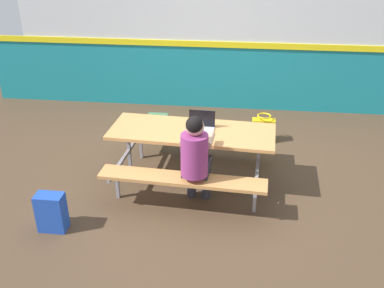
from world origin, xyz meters
TOP-DOWN VIEW (x-y plane):
  - ground_plane at (0.00, 0.00)m, footprint 10.00×10.00m
  - accent_backdrop at (0.00, 2.62)m, footprint 8.00×0.14m
  - picnic_table_main at (-0.07, -0.00)m, footprint 2.05×1.67m
  - student_nearer at (0.04, -0.56)m, footprint 0.38×0.53m
  - laptop_silver at (0.04, 0.03)m, footprint 0.33×0.24m
  - backpack_dark at (-0.71, 1.10)m, footprint 0.30×0.22m
  - tote_bag_bright at (0.87, 1.29)m, footprint 0.34×0.21m
  - satchel_spare at (-1.46, -1.12)m, footprint 0.30×0.22m

SIDE VIEW (x-z plane):
  - ground_plane at x=0.00m, z-range -0.02..0.00m
  - tote_bag_bright at x=0.87m, z-range -0.02..0.41m
  - backpack_dark at x=-0.71m, z-range 0.00..0.44m
  - satchel_spare at x=-1.46m, z-range 0.00..0.44m
  - picnic_table_main at x=-0.07m, z-range 0.21..0.95m
  - student_nearer at x=0.04m, z-range 0.10..1.31m
  - laptop_silver at x=0.04m, z-range 0.67..0.90m
  - accent_backdrop at x=0.00m, z-range -0.05..2.55m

